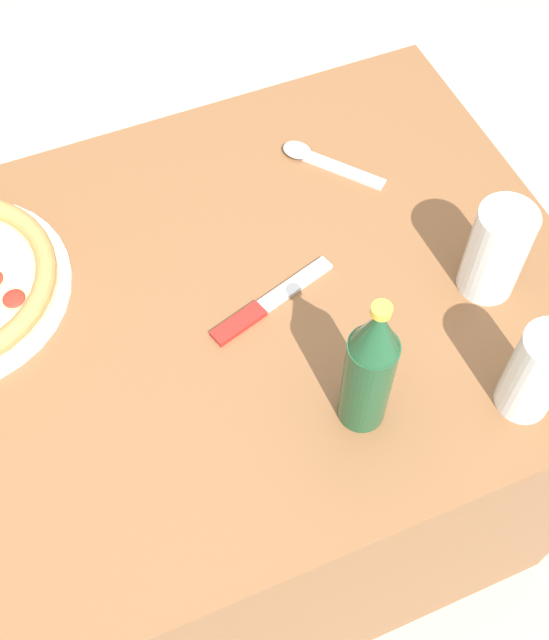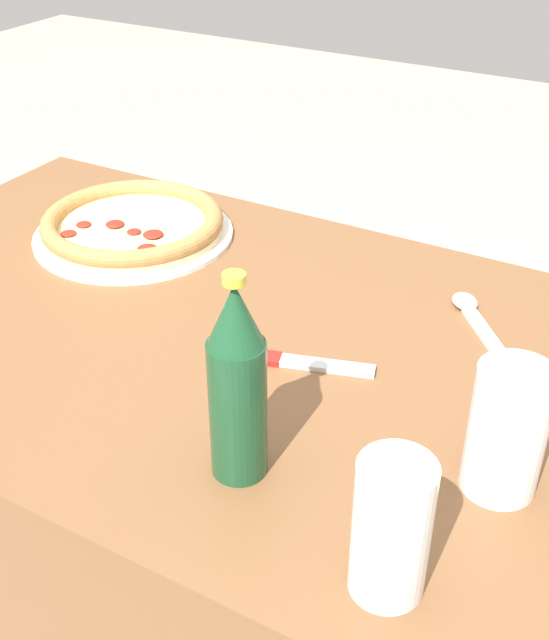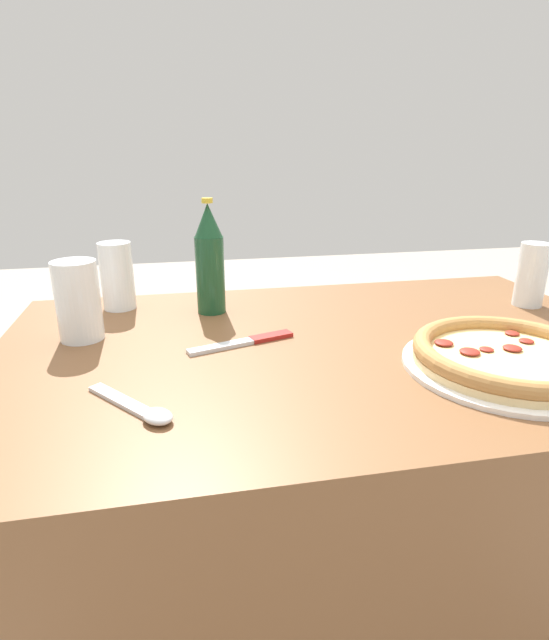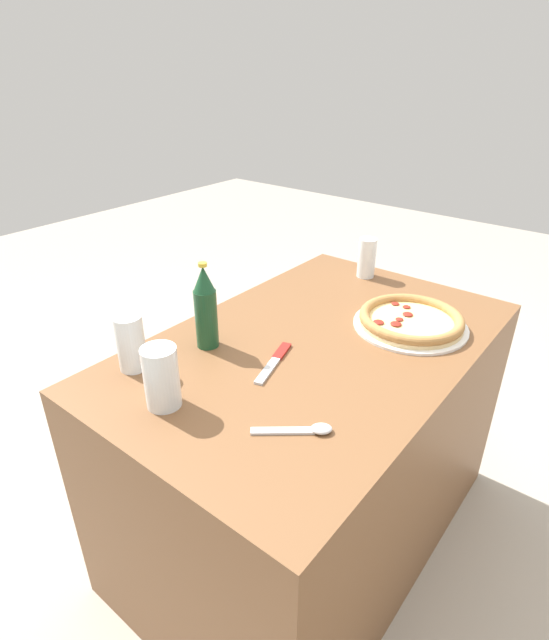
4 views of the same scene
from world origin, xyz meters
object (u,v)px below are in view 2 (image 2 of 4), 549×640
object	(u,v)px
glass_mango_juice	(507,433)
glass_orange_juice	(391,535)
beer_bottle	(237,384)
spoon	(473,314)
knife	(288,361)
pizza_veggie	(133,225)

from	to	relation	value
glass_mango_juice	glass_orange_juice	distance (m)	0.18
glass_orange_juice	beer_bottle	distance (m)	0.21
glass_mango_juice	spoon	size ratio (longest dim) A/B	0.98
glass_mango_juice	glass_orange_juice	xyz separation A→B (m)	(-0.05, -0.18, -0.01)
glass_orange_juice	spoon	bearing A→B (deg)	98.43
beer_bottle	glass_mango_juice	bearing A→B (deg)	24.32
glass_orange_juice	spoon	size ratio (longest dim) A/B	0.97
knife	spoon	distance (m)	0.28
glass_orange_juice	beer_bottle	xyz separation A→B (m)	(-0.20, 0.07, 0.05)
glass_mango_juice	spoon	distance (m)	0.33
glass_orange_juice	knife	world-z (taller)	glass_orange_juice
pizza_veggie	beer_bottle	bearing A→B (deg)	-41.02
pizza_veggie	glass_orange_juice	bearing A→B (deg)	-35.17
glass_mango_juice	knife	distance (m)	0.31
spoon	knife	bearing A→B (deg)	-127.85
beer_bottle	spoon	bearing A→B (deg)	73.33
glass_orange_juice	beer_bottle	bearing A→B (deg)	161.61
glass_mango_juice	knife	xyz separation A→B (m)	(-0.29, 0.08, -0.07)
pizza_veggie	beer_bottle	xyz separation A→B (m)	(0.44, -0.38, 0.09)
beer_bottle	knife	xyz separation A→B (m)	(-0.05, 0.19, -0.11)
spoon	glass_orange_juice	bearing A→B (deg)	-81.57
pizza_veggie	glass_orange_juice	xyz separation A→B (m)	(0.64, -0.45, 0.04)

